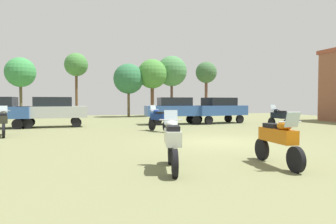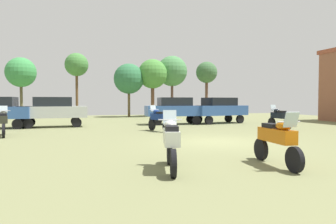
{
  "view_description": "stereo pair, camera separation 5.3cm",
  "coord_description": "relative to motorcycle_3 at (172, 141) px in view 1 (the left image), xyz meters",
  "views": [
    {
      "loc": [
        -5.9,
        -11.75,
        1.76
      ],
      "look_at": [
        -0.07,
        6.9,
        1.05
      ],
      "focal_mm": 32.5,
      "sensor_mm": 36.0,
      "label": 1
    },
    {
      "loc": [
        -5.85,
        -11.77,
        1.76
      ],
      "look_at": [
        -0.07,
        6.9,
        1.05
      ],
      "focal_mm": 32.5,
      "sensor_mm": 36.0,
      "label": 2
    }
  ],
  "objects": [
    {
      "name": "ground_plane",
      "position": [
        3.53,
        4.53,
        -0.74
      ],
      "size": [
        44.0,
        52.0,
        0.02
      ],
      "color": "olive"
    },
    {
      "name": "motorcycle_3",
      "position": [
        0.0,
        0.0,
        0.0
      ],
      "size": [
        0.75,
        2.1,
        1.49
      ],
      "rotation": [
        0.0,
        0.0,
        -0.25
      ],
      "color": "black",
      "rests_on": "ground"
    },
    {
      "name": "motorcycle_4",
      "position": [
        2.31,
        9.54,
        0.0
      ],
      "size": [
        0.83,
        2.16,
        1.49
      ],
      "rotation": [
        0.0,
        0.0,
        0.29
      ],
      "color": "black",
      "rests_on": "ground"
    },
    {
      "name": "motorcycle_5",
      "position": [
        9.84,
        8.71,
        0.0
      ],
      "size": [
        0.62,
        2.2,
        1.5
      ],
      "rotation": [
        0.0,
        0.0,
        -0.02
      ],
      "color": "black",
      "rests_on": "ground"
    },
    {
      "name": "motorcycle_6",
      "position": [
        -5.67,
        9.49,
        0.01
      ],
      "size": [
        0.71,
        2.25,
        1.5
      ],
      "rotation": [
        0.0,
        0.0,
        0.18
      ],
      "color": "black",
      "rests_on": "ground"
    },
    {
      "name": "motorcycle_10",
      "position": [
        2.84,
        -0.39,
        -0.0
      ],
      "size": [
        0.62,
        2.27,
        1.48
      ],
      "rotation": [
        0.0,
        0.0,
        3.04
      ],
      "color": "black",
      "rests_on": "ground"
    },
    {
      "name": "car_1",
      "position": [
        8.49,
        14.17,
        0.44
      ],
      "size": [
        4.54,
        2.49,
        2.0
      ],
      "rotation": [
        0.0,
        0.0,
        1.74
      ],
      "color": "black",
      "rests_on": "ground"
    },
    {
      "name": "car_3",
      "position": [
        -3.67,
        14.32,
        0.44
      ],
      "size": [
        4.37,
        1.98,
        2.0
      ],
      "rotation": [
        0.0,
        0.0,
        1.61
      ],
      "color": "black",
      "rests_on": "ground"
    },
    {
      "name": "car_4",
      "position": [
        4.86,
        14.29,
        0.44
      ],
      "size": [
        4.42,
        2.1,
        2.0
      ],
      "rotation": [
        0.0,
        0.0,
        1.5
      ],
      "color": "black",
      "rests_on": "ground"
    },
    {
      "name": "tree_1",
      "position": [
        6.0,
        25.42,
        3.96
      ],
      "size": [
        3.24,
        3.24,
        6.35
      ],
      "color": "brown",
      "rests_on": "ground"
    },
    {
      "name": "tree_2",
      "position": [
        -7.25,
        25.38,
        3.78
      ],
      "size": [
        2.89,
        2.89,
        5.98
      ],
      "color": "brown",
      "rests_on": "ground"
    },
    {
      "name": "tree_3",
      "position": [
        -2.03,
        25.97,
        4.73
      ],
      "size": [
        2.41,
        2.41,
        6.74
      ],
      "color": "brown",
      "rests_on": "ground"
    },
    {
      "name": "tree_4",
      "position": [
        3.41,
        25.68,
        3.42
      ],
      "size": [
        3.29,
        3.29,
        5.81
      ],
      "color": "brown",
      "rests_on": "ground"
    },
    {
      "name": "tree_5",
      "position": [
        8.54,
        26.27,
        4.44
      ],
      "size": [
        3.5,
        3.5,
        6.94
      ],
      "color": "brown",
      "rests_on": "ground"
    },
    {
      "name": "tree_7",
      "position": [
        12.82,
        26.09,
        4.34
      ],
      "size": [
        2.53,
        2.53,
        6.42
      ],
      "color": "brown",
      "rests_on": "ground"
    }
  ]
}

